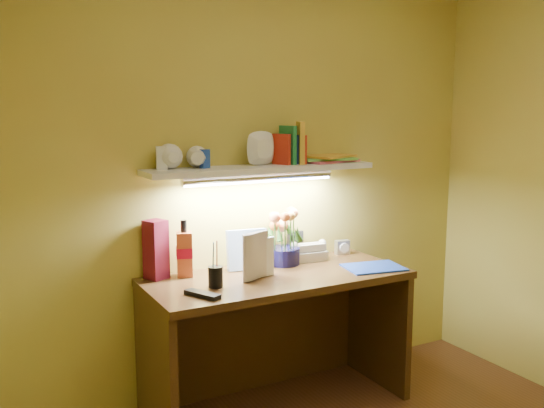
# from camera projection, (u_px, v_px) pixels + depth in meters

# --- Properties ---
(desk) EXTENTS (1.40, 0.60, 0.75)m
(desk) POSITION_uv_depth(u_px,v_px,m) (277.00, 342.00, 3.27)
(desk) COLOR #38250F
(desk) RESTS_ON ground
(flower_bouquet) EXTENTS (0.23, 0.23, 0.33)m
(flower_bouquet) POSITION_uv_depth(u_px,v_px,m) (283.00, 235.00, 3.41)
(flower_bouquet) COLOR #0F0E3A
(flower_bouquet) RESTS_ON desk
(telephone) EXTENTS (0.20, 0.16, 0.11)m
(telephone) POSITION_uv_depth(u_px,v_px,m) (309.00, 250.00, 3.52)
(telephone) COLOR beige
(telephone) RESTS_ON desk
(desk_clock) EXTENTS (0.09, 0.05, 0.09)m
(desk_clock) POSITION_uv_depth(u_px,v_px,m) (342.00, 247.00, 3.65)
(desk_clock) COLOR silver
(desk_clock) RESTS_ON desk
(whisky_bottle) EXTENTS (0.10, 0.10, 0.30)m
(whisky_bottle) POSITION_uv_depth(u_px,v_px,m) (184.00, 248.00, 3.16)
(whisky_bottle) COLOR #A64421
(whisky_bottle) RESTS_ON desk
(whisky_box) EXTENTS (0.13, 0.13, 0.31)m
(whisky_box) POSITION_uv_depth(u_px,v_px,m) (156.00, 249.00, 3.12)
(whisky_box) COLOR maroon
(whisky_box) RESTS_ON desk
(pen_cup) EXTENTS (0.10, 0.10, 0.18)m
(pen_cup) POSITION_uv_depth(u_px,v_px,m) (215.00, 270.00, 2.98)
(pen_cup) COLOR black
(pen_cup) RESTS_ON desk
(art_card) EXTENTS (0.22, 0.08, 0.22)m
(art_card) POSITION_uv_depth(u_px,v_px,m) (247.00, 250.00, 3.30)
(art_card) COLOR white
(art_card) RESTS_ON desk
(tv_remote) EXTENTS (0.13, 0.19, 0.02)m
(tv_remote) POSITION_uv_depth(u_px,v_px,m) (202.00, 294.00, 2.84)
(tv_remote) COLOR black
(tv_remote) RESTS_ON desk
(blue_folder) EXTENTS (0.35, 0.28, 0.01)m
(blue_folder) POSITION_uv_depth(u_px,v_px,m) (374.00, 267.00, 3.34)
(blue_folder) COLOR #1E45B6
(blue_folder) RESTS_ON desk
(desk_book_a) EXTENTS (0.18, 0.08, 0.25)m
(desk_book_a) POSITION_uv_depth(u_px,v_px,m) (243.00, 259.00, 3.03)
(desk_book_a) COLOR beige
(desk_book_a) RESTS_ON desk
(desk_book_b) EXTENTS (0.15, 0.02, 0.21)m
(desk_book_b) POSITION_uv_depth(u_px,v_px,m) (249.00, 260.00, 3.11)
(desk_book_b) COLOR white
(desk_book_b) RESTS_ON desk
(wall_shelf) EXTENTS (1.30, 0.33, 0.26)m
(wall_shelf) POSITION_uv_depth(u_px,v_px,m) (263.00, 162.00, 3.28)
(wall_shelf) COLOR white
(wall_shelf) RESTS_ON ground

